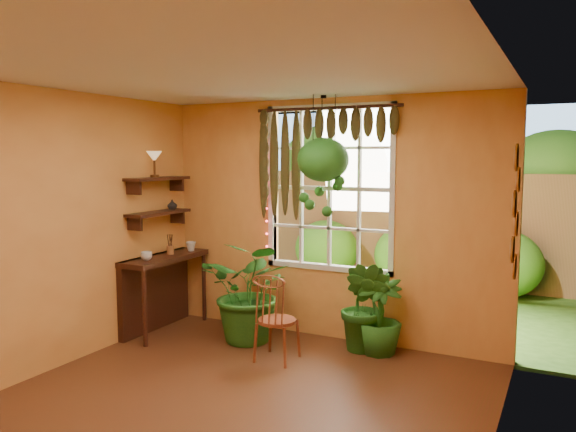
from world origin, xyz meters
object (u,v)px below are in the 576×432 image
object	(u,v)px
potted_plant_left	(252,291)
potted_plant_mid	(365,306)
windsor_chair	(276,332)
counter_ledge	(158,284)
hanging_basket	(323,166)

from	to	relation	value
potted_plant_left	potted_plant_mid	size ratio (longest dim) A/B	1.17
windsor_chair	potted_plant_mid	size ratio (longest dim) A/B	1.06
windsor_chair	potted_plant_left	world-z (taller)	potted_plant_left
windsor_chair	potted_plant_mid	world-z (taller)	windsor_chair
counter_ledge	hanging_basket	world-z (taller)	hanging_basket
counter_ledge	potted_plant_mid	world-z (taller)	potted_plant_mid
potted_plant_left	hanging_basket	distance (m)	1.58
counter_ledge	potted_plant_left	xyz separation A→B (m)	(1.23, 0.11, 0.03)
potted_plant_mid	hanging_basket	bearing A→B (deg)	178.14
potted_plant_mid	counter_ledge	bearing A→B (deg)	-171.82
counter_ledge	potted_plant_left	bearing A→B (deg)	5.06
counter_ledge	hanging_basket	distance (m)	2.44
potted_plant_left	potted_plant_mid	bearing A→B (deg)	11.23
counter_ledge	hanging_basket	xyz separation A→B (m)	(1.96, 0.37, 1.40)
counter_ledge	potted_plant_left	world-z (taller)	potted_plant_left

